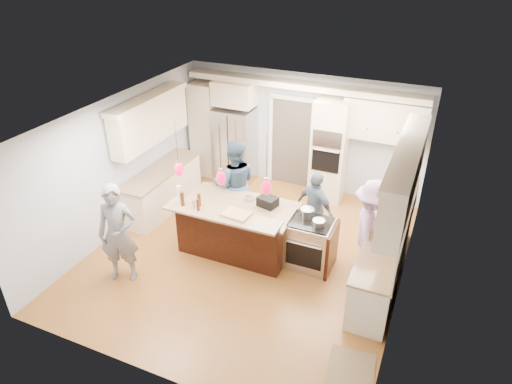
% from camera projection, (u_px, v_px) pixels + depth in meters
% --- Properties ---
extents(ground_plane, '(6.00, 6.00, 0.00)m').
position_uv_depth(ground_plane, '(249.00, 253.00, 8.62)').
color(ground_plane, '#A3612C').
rests_on(ground_plane, ground).
extents(room_shell, '(5.54, 6.04, 2.72)m').
position_uv_depth(room_shell, '(248.00, 167.00, 7.73)').
color(room_shell, '#B2BCC6').
rests_on(room_shell, ground).
extents(refrigerator, '(0.90, 0.70, 1.80)m').
position_uv_depth(refrigerator, '(235.00, 145.00, 10.83)').
color(refrigerator, '#B7B7BC').
rests_on(refrigerator, ground).
extents(oven_column, '(0.72, 0.69, 2.30)m').
position_uv_depth(oven_column, '(330.00, 151.00, 9.93)').
color(oven_column, beige).
rests_on(oven_column, ground).
extents(back_upper_cabinets, '(5.30, 0.61, 2.54)m').
position_uv_depth(back_upper_cabinets, '(268.00, 118.00, 10.27)').
color(back_upper_cabinets, beige).
rests_on(back_upper_cabinets, ground).
extents(right_counter_run, '(0.64, 3.10, 2.51)m').
position_uv_depth(right_counter_run, '(391.00, 227.00, 7.49)').
color(right_counter_run, beige).
rests_on(right_counter_run, ground).
extents(left_cabinets, '(0.64, 2.30, 2.51)m').
position_uv_depth(left_cabinets, '(158.00, 164.00, 9.59)').
color(left_cabinets, beige).
rests_on(left_cabinets, ground).
extents(kitchen_island, '(2.10, 1.46, 1.12)m').
position_uv_depth(kitchen_island, '(238.00, 227.00, 8.53)').
color(kitchen_island, black).
rests_on(kitchen_island, ground).
extents(island_range, '(0.82, 0.71, 0.92)m').
position_uv_depth(island_range, '(311.00, 244.00, 8.11)').
color(island_range, '#B7B7BC').
rests_on(island_range, ground).
extents(pendant_lights, '(1.75, 0.15, 1.03)m').
position_uv_depth(pendant_lights, '(221.00, 178.00, 7.42)').
color(pendant_lights, black).
rests_on(pendant_lights, ground).
extents(person_bar_end, '(0.77, 0.65, 1.80)m').
position_uv_depth(person_bar_end, '(118.00, 234.00, 7.61)').
color(person_bar_end, slate).
rests_on(person_bar_end, ground).
extents(person_far_left, '(1.11, 1.02, 1.85)m').
position_uv_depth(person_far_left, '(235.00, 184.00, 9.08)').
color(person_far_left, '#324A61').
rests_on(person_far_left, ground).
extents(person_far_right, '(0.95, 0.74, 1.50)m').
position_uv_depth(person_far_right, '(315.00, 209.00, 8.59)').
color(person_far_right, slate).
rests_on(person_far_right, ground).
extents(person_range_side, '(0.88, 1.27, 1.79)m').
position_uv_depth(person_range_side, '(371.00, 229.00, 7.74)').
color(person_range_side, '#BB94C8').
rests_on(person_range_side, ground).
extents(floor_rug, '(0.71, 0.98, 0.01)m').
position_uv_depth(floor_rug, '(350.00, 375.00, 6.22)').
color(floor_rug, olive).
rests_on(floor_rug, ground).
extents(water_bottle, '(0.08, 0.08, 0.34)m').
position_uv_depth(water_bottle, '(179.00, 194.00, 7.97)').
color(water_bottle, silver).
rests_on(water_bottle, kitchen_island).
extents(beer_bottle_a, '(0.08, 0.08, 0.27)m').
position_uv_depth(beer_bottle_a, '(182.00, 199.00, 7.92)').
color(beer_bottle_a, '#491F0D').
rests_on(beer_bottle_a, kitchen_island).
extents(beer_bottle_b, '(0.06, 0.06, 0.22)m').
position_uv_depth(beer_bottle_b, '(198.00, 205.00, 7.78)').
color(beer_bottle_b, '#491F0D').
rests_on(beer_bottle_b, kitchen_island).
extents(beer_bottle_c, '(0.06, 0.06, 0.23)m').
position_uv_depth(beer_bottle_c, '(199.00, 200.00, 7.92)').
color(beer_bottle_c, '#491F0D').
rests_on(beer_bottle_c, kitchen_island).
extents(drink_can, '(0.08, 0.08, 0.13)m').
position_uv_depth(drink_can, '(194.00, 205.00, 7.87)').
color(drink_can, '#B7B7BC').
rests_on(drink_can, kitchen_island).
extents(cutting_board, '(0.48, 0.36, 0.04)m').
position_uv_depth(cutting_board, '(236.00, 214.00, 7.70)').
color(cutting_board, tan).
rests_on(cutting_board, kitchen_island).
extents(pot_large, '(0.24, 0.24, 0.14)m').
position_uv_depth(pot_large, '(307.00, 212.00, 8.03)').
color(pot_large, '#B7B7BC').
rests_on(pot_large, island_range).
extents(pot_small, '(0.21, 0.21, 0.11)m').
position_uv_depth(pot_small, '(319.00, 223.00, 7.76)').
color(pot_small, '#B7B7BC').
rests_on(pot_small, island_range).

